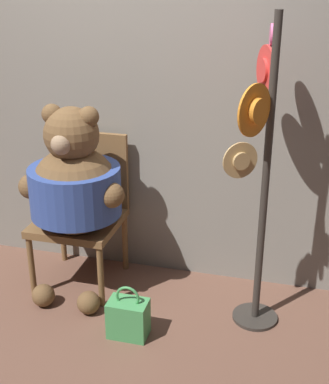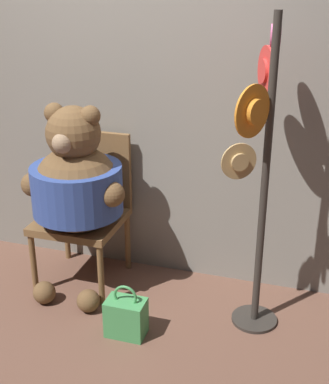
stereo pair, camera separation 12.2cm
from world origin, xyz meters
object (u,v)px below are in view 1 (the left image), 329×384
(teddy_bear, at_px, (75,185))
(chair, at_px, (83,205))
(handbag_on_ground, at_px, (128,318))
(hat_display_rack, at_px, (261,154))

(teddy_bear, bearing_deg, chair, 100.78)
(handbag_on_ground, bearing_deg, chair, 131.23)
(chair, distance_m, hat_display_rack, 1.32)
(hat_display_rack, bearing_deg, chair, 169.51)
(hat_display_rack, relative_size, handbag_on_ground, 5.46)
(handbag_on_ground, bearing_deg, hat_display_rack, 27.98)
(hat_display_rack, xyz_separation_m, handbag_on_ground, (-0.68, -0.36, -0.96))
(chair, relative_size, teddy_bear, 0.79)
(teddy_bear, distance_m, handbag_on_ground, 0.89)
(hat_display_rack, height_order, handbag_on_ground, hat_display_rack)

